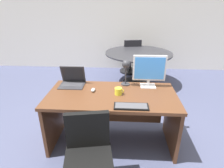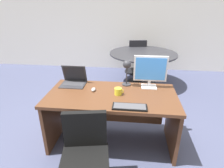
# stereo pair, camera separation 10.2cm
# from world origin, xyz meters

# --- Properties ---
(ground) EXTENTS (12.00, 12.00, 0.00)m
(ground) POSITION_xyz_m (0.00, 1.50, 0.00)
(ground) COLOR #474C6B
(back_wall) EXTENTS (10.00, 0.10, 2.80)m
(back_wall) POSITION_xyz_m (0.00, 3.23, 1.40)
(back_wall) COLOR silver
(back_wall) RESTS_ON ground
(desk) EXTENTS (1.60, 0.79, 0.74)m
(desk) POSITION_xyz_m (0.00, 0.05, 0.53)
(desk) COLOR #56331E
(desk) RESTS_ON ground
(monitor) EXTENTS (0.43, 0.16, 0.43)m
(monitor) POSITION_xyz_m (0.47, 0.26, 0.98)
(monitor) COLOR silver
(monitor) RESTS_ON desk
(laptop) EXTENTS (0.33, 0.28, 0.26)m
(laptop) POSITION_xyz_m (-0.56, 0.28, 0.82)
(laptop) COLOR #2D2D33
(laptop) RESTS_ON desk
(keyboard) EXTENTS (0.37, 0.14, 0.02)m
(keyboard) POSITION_xyz_m (0.23, -0.30, 0.75)
(keyboard) COLOR black
(keyboard) RESTS_ON desk
(mouse) EXTENTS (0.05, 0.09, 0.04)m
(mouse) POSITION_xyz_m (-0.24, 0.07, 0.76)
(mouse) COLOR #B7BABF
(mouse) RESTS_ON desk
(desk_lamp) EXTENTS (0.12, 0.14, 0.36)m
(desk_lamp) POSITION_xyz_m (0.17, 0.28, 1.00)
(desk_lamp) COLOR #2D2D33
(desk_lamp) RESTS_ON desk
(coffee_mug) EXTENTS (0.11, 0.09, 0.09)m
(coffee_mug) POSITION_xyz_m (0.08, 0.00, 0.78)
(coffee_mug) COLOR yellow
(coffee_mug) RESTS_ON desk
(office_chair) EXTENTS (0.56, 0.56, 0.81)m
(office_chair) POSITION_xyz_m (-0.18, -0.71, 0.32)
(office_chair) COLOR black
(office_chair) RESTS_ON ground
(meeting_table) EXTENTS (1.49, 1.49, 0.75)m
(meeting_table) POSITION_xyz_m (0.47, 2.07, 0.58)
(meeting_table) COLOR black
(meeting_table) RESTS_ON ground
(meeting_chair_near) EXTENTS (0.56, 0.56, 0.91)m
(meeting_chair_near) POSITION_xyz_m (0.33, 2.82, 0.36)
(meeting_chair_near) COLOR black
(meeting_chair_near) RESTS_ON ground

